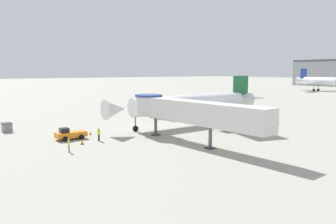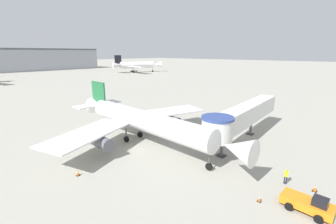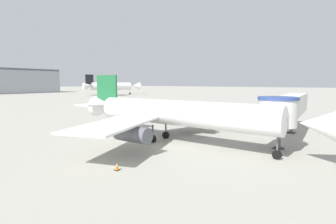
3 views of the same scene
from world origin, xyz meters
name	(u,v)px [view 1 (image 1 of 3)]	position (x,y,z in m)	size (l,w,h in m)	color
ground_plane	(186,124)	(0.00, 0.00, 0.00)	(800.00, 800.00, 0.00)	#9E9B8E
main_airplane	(195,104)	(0.75, 1.46, 3.62)	(29.03, 31.80, 8.48)	white
jet_bridge	(185,111)	(11.40, -9.45, 4.23)	(22.97, 4.72, 5.92)	silver
pushback_tug_orange	(70,134)	(0.63, -21.09, 0.75)	(2.26, 4.12, 1.69)	orange
service_container_gray	(7,127)	(-10.91, -27.04, 0.70)	(2.01, 1.41, 1.39)	gray
traffic_cone_near_nose	(90,133)	(-0.95, -17.47, 0.28)	(0.35, 0.35, 0.59)	black
traffic_cone_apron_front	(82,142)	(4.52, -20.92, 0.35)	(0.44, 0.44, 0.72)	black
traffic_cone_port_wing	(151,116)	(-10.50, -0.53, 0.33)	(0.41, 0.41, 0.69)	black
ground_crew_marshaller	(99,133)	(3.88, -18.30, 1.03)	(0.31, 0.39, 1.79)	#1E2338
ground_crew_wing_walker	(69,144)	(7.64, -23.73, 0.97)	(0.36, 0.27, 1.67)	#1E2338
background_jet_blue_tail	(320,81)	(-37.89, 111.94, 4.68)	(26.75, 27.68, 10.65)	silver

